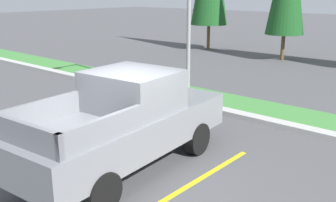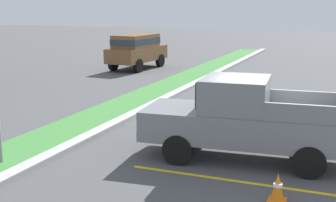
{
  "view_description": "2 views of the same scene",
  "coord_description": "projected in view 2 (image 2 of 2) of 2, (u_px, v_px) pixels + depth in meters",
  "views": [
    {
      "loc": [
        5.34,
        -4.94,
        3.73
      ],
      "look_at": [
        -1.2,
        2.67,
        0.85
      ],
      "focal_mm": 41.58,
      "sensor_mm": 36.0,
      "label": 1
    },
    {
      "loc": [
        -11.46,
        -1.96,
        3.88
      ],
      "look_at": [
        -0.57,
        2.4,
        1.39
      ],
      "focal_mm": 48.74,
      "sensor_mm": 36.0,
      "label": 2
    }
  ],
  "objects": [
    {
      "name": "parking_line_near",
      "position": [
        230.0,
        180.0,
        10.26
      ],
      "size": [
        0.12,
        4.8,
        0.01
      ],
      "primitive_type": "cube",
      "color": "yellow",
      "rests_on": "ground"
    },
    {
      "name": "suv_distant",
      "position": [
        137.0,
        49.0,
        27.75
      ],
      "size": [
        4.73,
        2.23,
        2.1
      ],
      "color": "black",
      "rests_on": "ground"
    },
    {
      "name": "grass_median",
      "position": [
        64.0,
        131.0,
        14.14
      ],
      "size": [
        56.0,
        1.8,
        0.06
      ],
      "primitive_type": "cube",
      "color": "#42843D",
      "rests_on": "ground"
    },
    {
      "name": "traffic_cone",
      "position": [
        278.0,
        188.0,
        9.11
      ],
      "size": [
        0.36,
        0.36,
        0.6
      ],
      "color": "orange",
      "rests_on": "ground"
    },
    {
      "name": "pickup_truck_main",
      "position": [
        245.0,
        120.0,
        11.47
      ],
      "size": [
        2.33,
        5.37,
        2.1
      ],
      "color": "black",
      "rests_on": "ground"
    },
    {
      "name": "ground_plane",
      "position": [
        261.0,
        156.0,
        11.92
      ],
      "size": [
        120.0,
        120.0,
        0.0
      ],
      "primitive_type": "plane",
      "color": "#4C4C4F"
    },
    {
      "name": "parking_line_far",
      "position": [
        257.0,
        142.0,
        13.08
      ],
      "size": [
        0.12,
        4.8,
        0.01
      ],
      "primitive_type": "cube",
      "color": "yellow",
      "rests_on": "ground"
    },
    {
      "name": "curb_strip",
      "position": [
        95.0,
        133.0,
        13.73
      ],
      "size": [
        56.0,
        0.4,
        0.15
      ],
      "primitive_type": "cube",
      "color": "#B2B2AD",
      "rests_on": "ground"
    }
  ]
}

